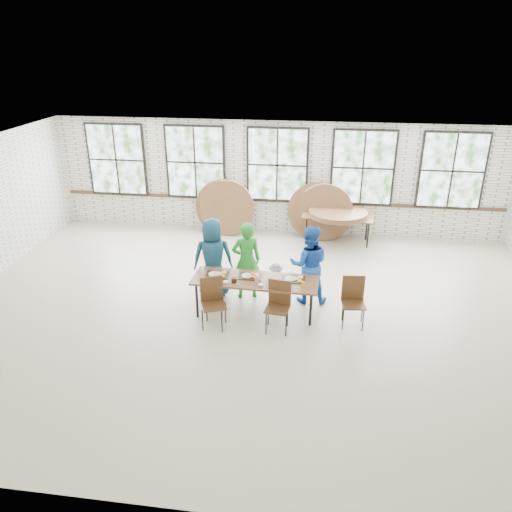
{
  "coord_description": "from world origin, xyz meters",
  "views": [
    {
      "loc": [
        1.22,
        -8.39,
        5.01
      ],
      "look_at": [
        0.0,
        0.4,
        1.05
      ],
      "focal_mm": 35.0,
      "sensor_mm": 36.0,
      "label": 1
    }
  ],
  "objects_px": {
    "dining_table": "(255,282)",
    "chair_near_right": "(279,301)",
    "chair_near_left": "(213,298)",
    "storage_table": "(338,217)"
  },
  "relations": [
    {
      "from": "dining_table",
      "to": "storage_table",
      "type": "xyz_separation_m",
      "value": [
        1.6,
        3.91,
        -0.0
      ]
    },
    {
      "from": "dining_table",
      "to": "chair_near_right",
      "type": "distance_m",
      "value": 0.69
    },
    {
      "from": "chair_near_right",
      "to": "storage_table",
      "type": "distance_m",
      "value": 4.51
    },
    {
      "from": "dining_table",
      "to": "chair_near_right",
      "type": "relative_size",
      "value": 2.56
    },
    {
      "from": "dining_table",
      "to": "chair_near_right",
      "type": "bearing_deg",
      "value": -40.94
    },
    {
      "from": "dining_table",
      "to": "chair_near_left",
      "type": "distance_m",
      "value": 0.89
    },
    {
      "from": "storage_table",
      "to": "dining_table",
      "type": "bearing_deg",
      "value": -106.56
    },
    {
      "from": "dining_table",
      "to": "storage_table",
      "type": "height_order",
      "value": "same"
    },
    {
      "from": "dining_table",
      "to": "chair_near_left",
      "type": "xyz_separation_m",
      "value": [
        -0.72,
        -0.51,
        -0.13
      ]
    },
    {
      "from": "dining_table",
      "to": "chair_near_left",
      "type": "relative_size",
      "value": 2.56
    }
  ]
}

